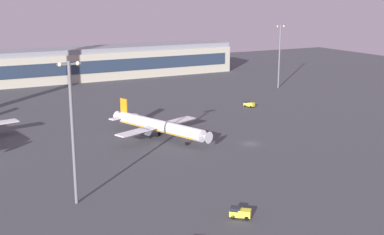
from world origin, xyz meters
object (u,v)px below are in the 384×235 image
(airplane_far_stand, at_px, (159,126))
(apron_light_east, at_px, (279,53))
(apron_light_central, at_px, (72,125))
(cargo_loader, at_px, (249,104))
(maintenance_van, at_px, (240,213))

(airplane_far_stand, relative_size, apron_light_east, 1.31)
(apron_light_east, bearing_deg, apron_light_central, -143.10)
(cargo_loader, relative_size, apron_light_east, 0.16)
(cargo_loader, distance_m, maintenance_van, 102.89)
(airplane_far_stand, bearing_deg, maintenance_van, 60.65)
(airplane_far_stand, height_order, cargo_loader, airplane_far_stand)
(cargo_loader, bearing_deg, maintenance_van, -146.61)
(maintenance_van, relative_size, apron_light_east, 0.15)
(airplane_far_stand, bearing_deg, apron_light_central, 26.01)
(airplane_far_stand, relative_size, cargo_loader, 8.36)
(cargo_loader, relative_size, maintenance_van, 1.04)
(airplane_far_stand, distance_m, apron_light_east, 100.47)
(maintenance_van, bearing_deg, airplane_far_stand, 32.35)
(airplane_far_stand, relative_size, apron_light_central, 1.26)
(maintenance_van, distance_m, apron_light_east, 147.74)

